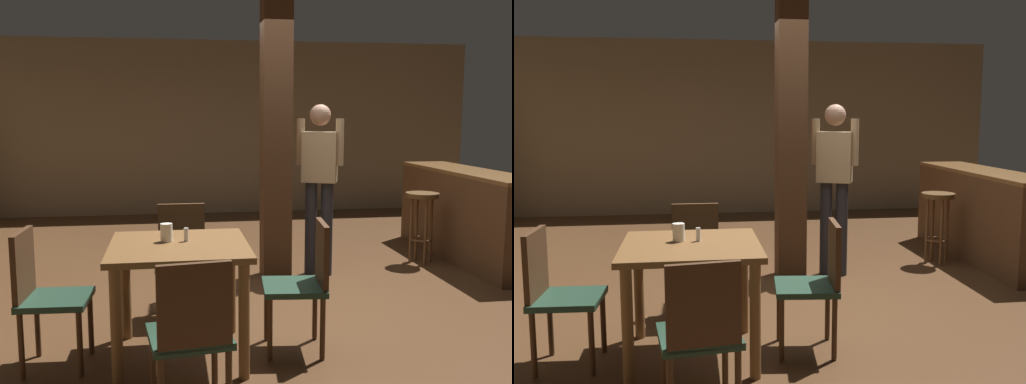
# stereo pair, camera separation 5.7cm
# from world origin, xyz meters

# --- Properties ---
(ground_plane) EXTENTS (10.80, 10.80, 0.00)m
(ground_plane) POSITION_xyz_m (0.00, 0.00, 0.00)
(ground_plane) COLOR #4C301C
(wall_back) EXTENTS (8.00, 0.10, 2.80)m
(wall_back) POSITION_xyz_m (0.00, 4.50, 1.40)
(wall_back) COLOR #756047
(wall_back) RESTS_ON ground_plane
(pillar) EXTENTS (0.28, 0.28, 2.80)m
(pillar) POSITION_xyz_m (0.01, 0.64, 1.40)
(pillar) COLOR #422816
(pillar) RESTS_ON ground_plane
(dining_table) EXTENTS (0.90, 0.90, 0.78)m
(dining_table) POSITION_xyz_m (-0.98, -1.17, 0.64)
(dining_table) COLOR brown
(dining_table) RESTS_ON ground_plane
(chair_south) EXTENTS (0.47, 0.47, 0.89)m
(chair_south) POSITION_xyz_m (-0.93, -2.02, 0.51)
(chair_south) COLOR #1E3828
(chair_south) RESTS_ON ground_plane
(chair_east) EXTENTS (0.46, 0.46, 0.89)m
(chair_east) POSITION_xyz_m (-0.13, -1.18, 0.51)
(chair_east) COLOR #1E3828
(chair_east) RESTS_ON ground_plane
(chair_north) EXTENTS (0.42, 0.42, 0.89)m
(chair_north) POSITION_xyz_m (-0.94, -0.36, 0.51)
(chair_north) COLOR #1E3828
(chair_north) RESTS_ON ground_plane
(chair_west) EXTENTS (0.44, 0.44, 0.89)m
(chair_west) POSITION_xyz_m (-1.84, -1.20, 0.51)
(chair_west) COLOR #1E3828
(chair_west) RESTS_ON ground_plane
(napkin_cup) EXTENTS (0.08, 0.08, 0.12)m
(napkin_cup) POSITION_xyz_m (-1.06, -1.10, 0.84)
(napkin_cup) COLOR silver
(napkin_cup) RESTS_ON dining_table
(salt_shaker) EXTENTS (0.03, 0.03, 0.09)m
(salt_shaker) POSITION_xyz_m (-0.93, -1.11, 0.83)
(salt_shaker) COLOR silver
(salt_shaker) RESTS_ON dining_table
(standing_person) EXTENTS (0.46, 0.32, 1.72)m
(standing_person) POSITION_xyz_m (0.45, 0.64, 1.00)
(standing_person) COLOR tan
(standing_person) RESTS_ON ground_plane
(bar_counter) EXTENTS (0.56, 2.36, 1.00)m
(bar_counter) POSITION_xyz_m (2.19, 1.04, 0.51)
(bar_counter) COLOR brown
(bar_counter) RESTS_ON ground_plane
(bar_stool_near) EXTENTS (0.36, 0.36, 0.78)m
(bar_stool_near) POSITION_xyz_m (1.68, 0.92, 0.58)
(bar_stool_near) COLOR #4C3319
(bar_stool_near) RESTS_ON ground_plane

